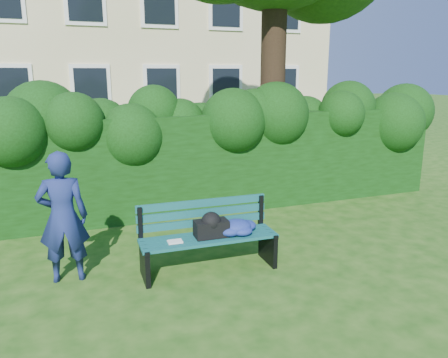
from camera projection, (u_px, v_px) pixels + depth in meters
name	position (u px, v px, depth m)	size (l,w,h in m)	color
ground	(239.00, 252.00, 6.32)	(80.00, 80.00, 0.00)	#19480F
hedge	(194.00, 163.00, 8.10)	(10.00, 1.00, 1.80)	black
park_bench	(215.00, 233.00, 5.68)	(1.79, 0.61, 0.89)	#0E4747
man_reading	(63.00, 217.00, 5.29)	(0.60, 0.39, 1.64)	navy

